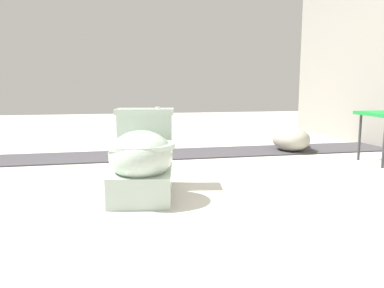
# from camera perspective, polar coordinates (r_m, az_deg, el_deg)

# --- Properties ---
(ground_plane) EXTENTS (14.00, 14.00, 0.00)m
(ground_plane) POSITION_cam_1_polar(r_m,az_deg,el_deg) (2.34, -11.88, -7.42)
(ground_plane) COLOR beige
(gravel_strip) EXTENTS (0.56, 8.00, 0.01)m
(gravel_strip) POSITION_cam_1_polar(r_m,az_deg,el_deg) (3.58, -4.03, -1.56)
(gravel_strip) COLOR #423F44
(gravel_strip) RESTS_ON ground
(toilet) EXTENTS (0.69, 0.48, 0.52)m
(toilet) POSITION_cam_1_polar(r_m,az_deg,el_deg) (2.23, -7.56, -2.28)
(toilet) COLOR #B2C6B7
(toilet) RESTS_ON ground
(boulder_near) EXTENTS (0.45, 0.38, 0.25)m
(boulder_near) POSITION_cam_1_polar(r_m,az_deg,el_deg) (3.88, 14.81, 0.75)
(boulder_near) COLOR #ADA899
(boulder_near) RESTS_ON ground
(boulder_far) EXTENTS (0.32, 0.34, 0.20)m
(boulder_far) POSITION_cam_1_polar(r_m,az_deg,el_deg) (4.11, 14.94, 0.79)
(boulder_far) COLOR #ADA899
(boulder_far) RESTS_ON ground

